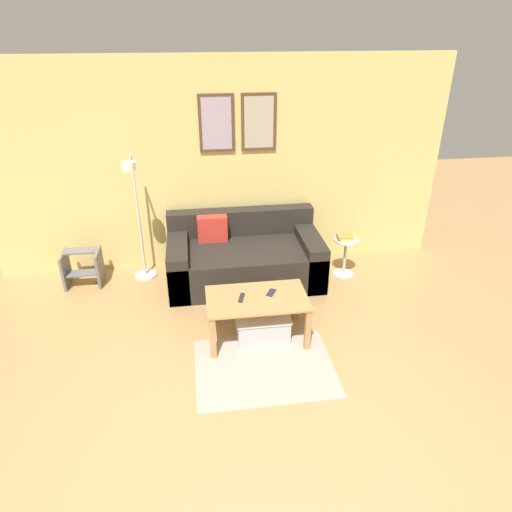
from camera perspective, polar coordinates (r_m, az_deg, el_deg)
wall_back at (r=5.66m, az=-4.43°, el=11.14°), size 5.60×0.09×2.55m
area_rug at (r=4.34m, az=1.08°, el=-13.73°), size 1.27×0.96×0.01m
couch at (r=5.57m, az=-1.52°, el=-0.23°), size 1.82×1.00×0.78m
coffee_table at (r=4.49m, az=0.12°, el=-6.13°), size 0.99×0.59×0.46m
storage_bin at (r=4.63m, az=0.81°, el=-8.73°), size 0.54×0.35×0.26m
floor_lamp at (r=5.43m, az=-14.67°, el=4.96°), size 0.27×0.51×1.54m
side_table at (r=5.75m, az=11.08°, el=0.28°), size 0.31×0.31×0.49m
book_stack at (r=5.65m, az=11.10°, el=2.31°), size 0.20×0.17×0.05m
remote_control at (r=4.43m, az=-1.83°, el=-5.23°), size 0.08×0.16×0.02m
cell_phone at (r=4.52m, az=1.91°, el=-4.59°), size 0.12×0.15×0.01m
step_stool at (r=5.86m, az=-20.85°, el=-1.27°), size 0.43×0.36×0.42m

